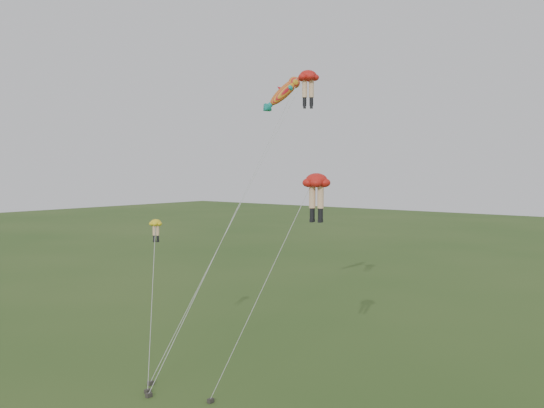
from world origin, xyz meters
The scene contains 5 objects.
ground centered at (0.00, 0.00, 0.00)m, with size 300.00×300.00×0.00m, color #2B491A.
legs_kite_red_high centered at (1.98, 8.74, 19.08)m, with size 5.64×11.50×19.94m.
legs_kite_red_mid centered at (7.08, 2.48, 12.26)m, with size 5.79×4.77×13.00m.
legs_kite_yellow centered at (-6.06, 2.24, 8.92)m, with size 5.52×5.63×9.75m.
fish_kite centered at (-0.46, 9.49, 18.64)m, with size 2.43×13.86×20.10m.
Camera 1 is at (26.07, -25.15, 13.27)m, focal length 40.00 mm.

